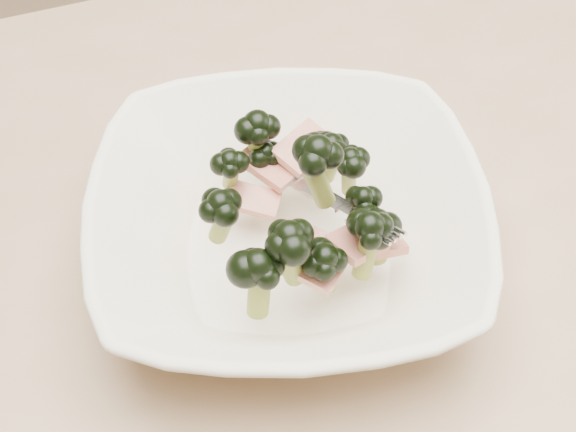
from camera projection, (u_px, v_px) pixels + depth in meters
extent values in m
cube|color=tan|center=(362.00, 221.00, 0.71)|extent=(1.20, 0.80, 0.04)
cylinder|color=tan|center=(556.00, 133.00, 1.34)|extent=(0.06, 0.06, 0.71)
imported|color=#EEE3C9|center=(288.00, 226.00, 0.63)|extent=(0.39, 0.39, 0.08)
cylinder|color=olive|center=(231.00, 176.00, 0.65)|extent=(0.01, 0.02, 0.03)
ellipsoid|color=black|center=(230.00, 161.00, 0.63)|extent=(0.03, 0.03, 0.02)
cylinder|color=olive|center=(266.00, 166.00, 0.67)|extent=(0.02, 0.01, 0.03)
ellipsoid|color=black|center=(265.00, 152.00, 0.66)|extent=(0.03, 0.03, 0.02)
cylinder|color=olive|center=(367.00, 252.00, 0.59)|extent=(0.02, 0.02, 0.05)
ellipsoid|color=black|center=(370.00, 226.00, 0.57)|extent=(0.04, 0.04, 0.03)
cylinder|color=olive|center=(374.00, 243.00, 0.60)|extent=(0.02, 0.02, 0.04)
ellipsoid|color=black|center=(376.00, 223.00, 0.59)|extent=(0.04, 0.04, 0.03)
cylinder|color=olive|center=(317.00, 181.00, 0.59)|extent=(0.03, 0.02, 0.05)
ellipsoid|color=black|center=(318.00, 151.00, 0.57)|extent=(0.04, 0.04, 0.03)
cylinder|color=olive|center=(324.00, 274.00, 0.59)|extent=(0.02, 0.02, 0.03)
ellipsoid|color=black|center=(325.00, 258.00, 0.57)|extent=(0.04, 0.04, 0.03)
cylinder|color=olive|center=(349.00, 180.00, 0.64)|extent=(0.02, 0.02, 0.04)
ellipsoid|color=black|center=(351.00, 158.00, 0.63)|extent=(0.03, 0.03, 0.02)
cylinder|color=olive|center=(289.00, 264.00, 0.57)|extent=(0.03, 0.02, 0.05)
ellipsoid|color=black|center=(289.00, 236.00, 0.55)|extent=(0.04, 0.04, 0.03)
cylinder|color=olive|center=(361.00, 215.00, 0.61)|extent=(0.01, 0.02, 0.03)
ellipsoid|color=black|center=(363.00, 198.00, 0.60)|extent=(0.03, 0.03, 0.02)
cylinder|color=olive|center=(258.00, 150.00, 0.67)|extent=(0.02, 0.03, 0.05)
ellipsoid|color=black|center=(257.00, 124.00, 0.65)|extent=(0.04, 0.04, 0.03)
cylinder|color=olive|center=(222.00, 225.00, 0.60)|extent=(0.02, 0.02, 0.04)
ellipsoid|color=black|center=(220.00, 203.00, 0.58)|extent=(0.04, 0.04, 0.03)
cylinder|color=olive|center=(324.00, 163.00, 0.67)|extent=(0.02, 0.02, 0.03)
ellipsoid|color=black|center=(325.00, 146.00, 0.65)|extent=(0.04, 0.04, 0.03)
cylinder|color=olive|center=(330.00, 166.00, 0.66)|extent=(0.02, 0.02, 0.04)
ellipsoid|color=black|center=(332.00, 145.00, 0.64)|extent=(0.03, 0.03, 0.03)
cylinder|color=olive|center=(259.00, 290.00, 0.57)|extent=(0.02, 0.02, 0.05)
ellipsoid|color=black|center=(258.00, 265.00, 0.55)|extent=(0.04, 0.04, 0.03)
cube|color=maroon|center=(268.00, 166.00, 0.66)|extent=(0.05, 0.06, 0.01)
cube|color=maroon|center=(321.00, 261.00, 0.59)|extent=(0.06, 0.06, 0.02)
cube|color=maroon|center=(252.00, 199.00, 0.65)|extent=(0.05, 0.05, 0.02)
cube|color=maroon|center=(357.00, 243.00, 0.60)|extent=(0.04, 0.04, 0.02)
cube|color=maroon|center=(373.00, 247.00, 0.61)|extent=(0.05, 0.03, 0.02)
cube|color=maroon|center=(304.00, 148.00, 0.66)|extent=(0.06, 0.05, 0.02)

